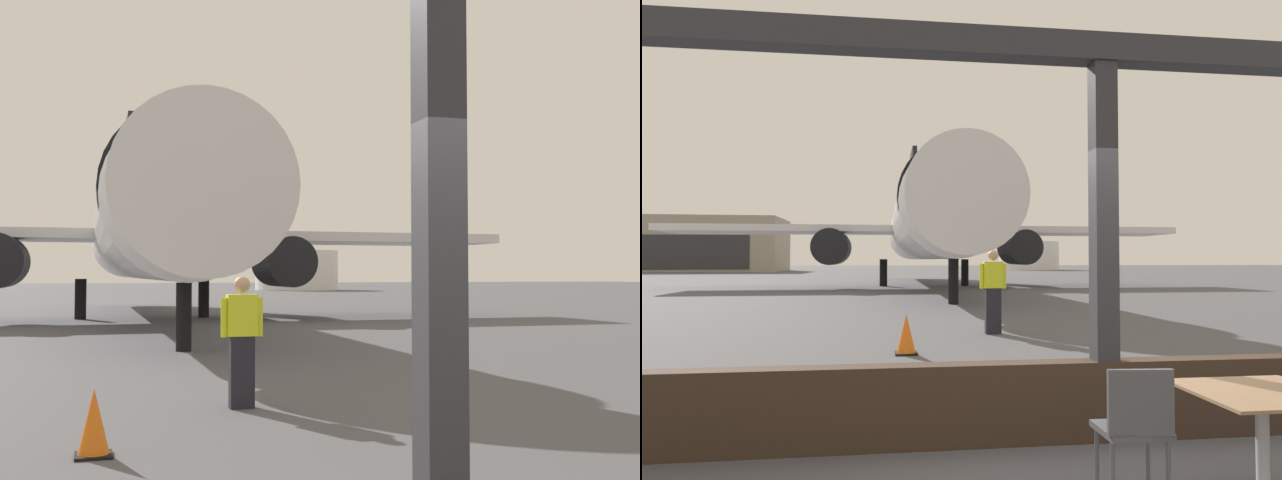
{
  "view_description": "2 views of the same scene",
  "coord_description": "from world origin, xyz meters",
  "views": [
    {
      "loc": [
        -1.59,
        -3.44,
        1.78
      ],
      "look_at": [
        3.23,
        13.06,
        2.51
      ],
      "focal_mm": 44.6,
      "sensor_mm": 36.0,
      "label": 1
    },
    {
      "loc": [
        -1.9,
        -4.76,
        1.54
      ],
      "look_at": [
        1.17,
        17.48,
        2.32
      ],
      "focal_mm": 32.12,
      "sensor_mm": 36.0,
      "label": 2
    }
  ],
  "objects": [
    {
      "name": "cafe_chair_window_left",
      "position": [
        -0.36,
        -1.37,
        0.54
      ],
      "size": [
        0.42,
        0.42,
        0.88
      ],
      "color": "#4C4C51",
      "rests_on": "ground"
    },
    {
      "name": "distant_hangar",
      "position": [
        -25.27,
        75.41,
        3.55
      ],
      "size": [
        19.78,
        12.5,
        7.1
      ],
      "color": "#9E9384",
      "rests_on": "ground"
    },
    {
      "name": "dining_table",
      "position": [
        0.43,
        -1.47,
        0.45
      ],
      "size": [
        0.86,
        0.86,
        0.73
      ],
      "color": "#8C6B4C",
      "rests_on": "ground"
    },
    {
      "name": "window_frame",
      "position": [
        0.0,
        0.0,
        1.22
      ],
      "size": [
        8.88,
        0.24,
        3.51
      ],
      "color": "#38281E",
      "rests_on": "ground"
    },
    {
      "name": "airplane",
      "position": [
        0.53,
        27.42,
        3.5
      ],
      "size": [
        28.25,
        32.59,
        10.46
      ],
      "color": "silver",
      "rests_on": "ground"
    },
    {
      "name": "ground_crew_worker",
      "position": [
        0.38,
        7.01,
        0.9
      ],
      "size": [
        0.57,
        0.22,
        1.74
      ],
      "color": "black",
      "rests_on": "ground"
    },
    {
      "name": "traffic_cone",
      "position": [
        -1.52,
        4.65,
        0.31
      ],
      "size": [
        0.36,
        0.36,
        0.66
      ],
      "color": "orange",
      "rests_on": "ground"
    },
    {
      "name": "fuel_storage_tank",
      "position": [
        20.25,
        80.51,
        2.13
      ],
      "size": [
        9.03,
        9.03,
        4.27
      ],
      "primitive_type": "cylinder",
      "color": "white",
      "rests_on": "ground"
    },
    {
      "name": "ground_plane",
      "position": [
        0.0,
        40.0,
        0.0
      ],
      "size": [
        220.0,
        220.0,
        0.0
      ],
      "primitive_type": "plane",
      "color": "#4C4C51"
    }
  ]
}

